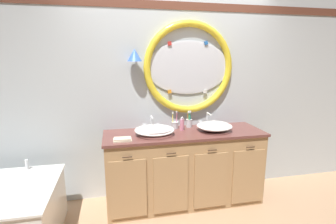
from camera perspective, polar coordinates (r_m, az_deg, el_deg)
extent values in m
plane|color=tan|center=(3.10, 3.34, -21.83)|extent=(14.00, 14.00, 0.00)
cube|color=silver|center=(3.17, 0.77, 4.35)|extent=(6.40, 0.08, 2.60)
cube|color=brown|center=(3.15, 1.02, 22.93)|extent=(6.27, 0.01, 0.09)
ellipsoid|color=silver|center=(3.14, 4.75, 9.91)|extent=(1.04, 0.02, 0.65)
torus|color=yellow|center=(3.14, 4.78, 9.91)|extent=(1.12, 0.08, 1.12)
cube|color=green|center=(3.32, 13.54, 9.62)|extent=(0.05, 0.01, 0.05)
cube|color=#2866B7|center=(3.20, 8.59, 15.18)|extent=(0.05, 0.01, 0.05)
cube|color=red|center=(3.07, 0.36, 15.22)|extent=(0.05, 0.01, 0.05)
cube|color=#2866B7|center=(3.02, -4.74, 9.30)|extent=(0.05, 0.01, 0.05)
cube|color=orange|center=(3.09, 0.36, 4.61)|extent=(0.05, 0.01, 0.05)
cube|color=silver|center=(3.22, 8.35, 4.61)|extent=(0.05, 0.01, 0.05)
cylinder|color=#4C3823|center=(2.99, -7.64, 12.99)|extent=(0.02, 0.09, 0.02)
cone|color=blue|center=(2.94, -7.55, 12.62)|extent=(0.17, 0.17, 0.14)
cube|color=tan|center=(3.13, 3.61, -12.51)|extent=(1.83, 0.57, 0.85)
cube|color=brown|center=(2.97, 3.72, -4.77)|extent=(1.86, 0.61, 0.03)
cube|color=brown|center=(3.25, 2.37, -4.66)|extent=(1.83, 0.02, 0.11)
cube|color=tan|center=(2.79, -8.93, -16.90)|extent=(0.38, 0.02, 0.65)
cylinder|color=#422D1E|center=(2.62, -9.18, -10.01)|extent=(0.10, 0.01, 0.01)
cube|color=tan|center=(2.84, 0.67, -16.15)|extent=(0.38, 0.02, 0.65)
cylinder|color=#422D1E|center=(2.68, 0.75, -9.35)|extent=(0.10, 0.01, 0.01)
cube|color=tan|center=(2.96, 9.61, -15.05)|extent=(0.38, 0.02, 0.65)
cylinder|color=#422D1E|center=(2.81, 9.97, -8.49)|extent=(0.10, 0.01, 0.01)
cube|color=tan|center=(3.15, 17.58, -13.76)|extent=(0.38, 0.02, 0.65)
cylinder|color=#422D1E|center=(3.00, 18.13, -7.55)|extent=(0.10, 0.01, 0.01)
cylinder|color=silver|center=(3.10, -29.23, -10.32)|extent=(0.04, 0.04, 0.11)
ellipsoid|color=white|center=(2.85, -3.07, -4.11)|extent=(0.43, 0.28, 0.10)
torus|color=white|center=(2.85, -3.07, -4.07)|extent=(0.45, 0.45, 0.02)
cylinder|color=silver|center=(2.85, -3.07, -4.07)|extent=(0.03, 0.03, 0.01)
ellipsoid|color=white|center=(3.04, 10.43, -3.16)|extent=(0.40, 0.31, 0.11)
torus|color=white|center=(3.04, 10.43, -3.11)|extent=(0.42, 0.42, 0.02)
cylinder|color=silver|center=(3.04, 10.43, -3.11)|extent=(0.03, 0.03, 0.01)
cylinder|color=silver|center=(3.09, -3.78, -3.63)|extent=(0.05, 0.05, 0.02)
cylinder|color=silver|center=(3.07, -3.80, -2.23)|extent=(0.02, 0.02, 0.14)
sphere|color=silver|center=(3.06, -3.81, -0.99)|extent=(0.03, 0.03, 0.03)
cylinder|color=silver|center=(3.00, -3.65, -1.23)|extent=(0.02, 0.12, 0.02)
cylinder|color=silver|center=(3.08, -5.36, -3.35)|extent=(0.04, 0.04, 0.06)
cylinder|color=silver|center=(3.10, -2.22, -3.19)|extent=(0.04, 0.04, 0.06)
cube|color=silver|center=(3.07, -5.37, -2.74)|extent=(0.05, 0.01, 0.01)
cube|color=silver|center=(3.09, -2.22, -2.58)|extent=(0.05, 0.01, 0.01)
cylinder|color=silver|center=(3.27, 8.79, -2.87)|extent=(0.05, 0.05, 0.02)
cylinder|color=silver|center=(3.25, 8.83, -1.47)|extent=(0.02, 0.02, 0.14)
sphere|color=silver|center=(3.23, 8.88, -0.23)|extent=(0.03, 0.03, 0.03)
cylinder|color=silver|center=(3.18, 9.27, -0.46)|extent=(0.02, 0.12, 0.02)
cylinder|color=silver|center=(3.23, 7.31, -2.63)|extent=(0.04, 0.04, 0.06)
cylinder|color=silver|center=(3.30, 10.25, -2.44)|extent=(0.04, 0.04, 0.06)
cube|color=silver|center=(3.23, 7.33, -2.04)|extent=(0.05, 0.01, 0.01)
cube|color=silver|center=(3.29, 10.28, -1.87)|extent=(0.05, 0.01, 0.01)
cylinder|color=silver|center=(3.09, 1.54, -3.01)|extent=(0.09, 0.09, 0.08)
torus|color=silver|center=(3.08, 1.54, -2.28)|extent=(0.09, 0.09, 0.01)
cylinder|color=pink|center=(3.09, 1.93, -1.84)|extent=(0.02, 0.01, 0.18)
cube|color=white|center=(3.06, 1.95, 0.02)|extent=(0.02, 0.02, 0.02)
cylinder|color=yellow|center=(3.08, 1.08, -1.99)|extent=(0.01, 0.03, 0.17)
cube|color=white|center=(3.05, 1.09, -0.22)|extent=(0.02, 0.02, 0.02)
cylinder|color=silver|center=(3.17, 4.77, -2.56)|extent=(0.07, 0.07, 0.10)
torus|color=silver|center=(3.15, 4.78, -1.72)|extent=(0.08, 0.08, 0.01)
cylinder|color=#19ADB2|center=(3.16, 5.07, -1.66)|extent=(0.02, 0.03, 0.17)
cube|color=white|center=(3.14, 5.10, 0.05)|extent=(0.02, 0.02, 0.02)
cylinder|color=#19ADB2|center=(3.16, 4.70, -1.68)|extent=(0.02, 0.02, 0.17)
cube|color=white|center=(3.14, 4.73, 0.01)|extent=(0.02, 0.02, 0.02)
cylinder|color=orange|center=(3.15, 4.56, -1.76)|extent=(0.02, 0.01, 0.17)
cube|color=white|center=(3.13, 4.59, -0.10)|extent=(0.02, 0.02, 0.02)
cylinder|color=green|center=(3.13, 4.87, -1.72)|extent=(0.02, 0.03, 0.18)
cube|color=white|center=(3.11, 4.90, 0.08)|extent=(0.02, 0.02, 0.02)
cylinder|color=pink|center=(3.02, 3.17, -2.88)|extent=(0.05, 0.05, 0.14)
cylinder|color=silver|center=(3.00, 3.19, -1.42)|extent=(0.03, 0.03, 0.02)
cylinder|color=silver|center=(2.98, 3.29, -1.24)|extent=(0.01, 0.04, 0.01)
cube|color=beige|center=(2.69, -10.23, -6.28)|extent=(0.19, 0.12, 0.02)
cube|color=beige|center=(2.68, -10.25, -5.95)|extent=(0.18, 0.12, 0.02)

